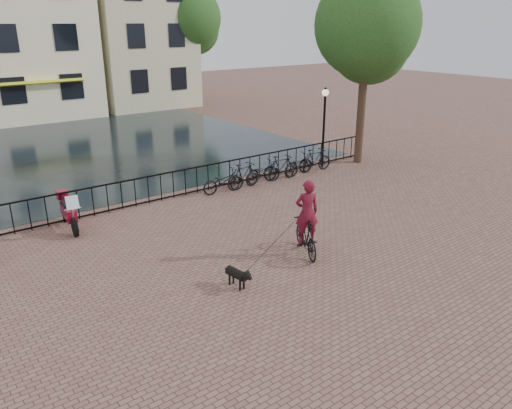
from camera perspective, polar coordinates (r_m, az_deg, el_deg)
ground at (r=12.73m, az=8.31°, el=-8.81°), size 100.00×100.00×0.00m
canal_water at (r=26.95m, az=-18.87°, el=5.97°), size 20.00×20.00×0.00m
railing at (r=18.51m, az=-9.43°, el=2.23°), size 20.00×0.05×1.02m
canal_house_mid at (r=38.63m, az=-25.76°, el=17.99°), size 8.00×9.50×11.80m
canal_house_right at (r=41.16m, az=-14.41°, el=20.35°), size 7.00×9.00×13.30m
tree_near_right at (r=22.89m, az=12.60°, el=19.36°), size 4.48×4.48×8.24m
tree_far_right at (r=40.07m, az=-7.65°, el=20.36°), size 4.76×4.76×8.76m
lamp_post at (r=21.94m, az=7.82°, el=10.18°), size 0.30×0.30×3.45m
cyclist at (r=13.75m, az=5.79°, el=-2.01°), size 1.25×1.89×2.52m
dog at (r=12.29m, az=-2.23°, el=-8.21°), size 0.38×0.87×0.57m
motorcycle at (r=16.54m, az=-20.68°, el=-0.41°), size 0.65×1.93×1.35m
parked_bike_0 at (r=18.90m, az=-3.75°, el=2.68°), size 1.76×0.74×0.90m
parked_bike_1 at (r=19.41m, az=-1.42°, el=3.33°), size 1.71×0.66×1.00m
parked_bike_2 at (r=19.97m, az=0.79°, el=3.68°), size 1.72×0.60×0.90m
parked_bike_3 at (r=20.53m, az=2.89°, el=4.26°), size 1.72×0.71×1.00m
parked_bike_4 at (r=21.15m, az=4.86°, el=4.55°), size 1.77×0.80×0.90m
parked_bike_5 at (r=21.76m, az=6.74°, el=5.07°), size 1.71×0.68×1.00m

